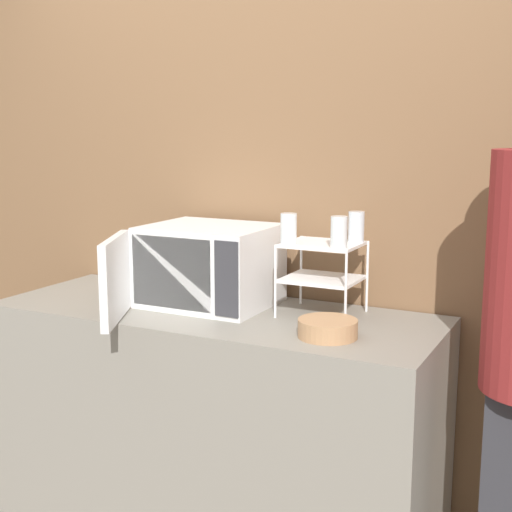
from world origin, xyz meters
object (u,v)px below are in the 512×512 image
(glass_front_right, at_px, (339,232))
(bowl, at_px, (328,329))
(glass_back_right, at_px, (356,227))
(glass_front_left, at_px, (289,229))
(microwave, at_px, (206,266))
(dish_rack, at_px, (322,263))

(glass_front_right, height_order, bowl, glass_front_right)
(glass_back_right, height_order, bowl, glass_back_right)
(glass_front_left, relative_size, glass_back_right, 1.00)
(glass_front_right, bearing_deg, glass_front_left, -179.85)
(glass_front_left, distance_m, glass_back_right, 0.27)
(microwave, xyz_separation_m, glass_front_right, (0.58, -0.02, 0.18))
(bowl, bearing_deg, microwave, 161.60)
(dish_rack, distance_m, glass_front_right, 0.19)
(glass_front_left, distance_m, glass_front_right, 0.20)
(glass_front_left, xyz_separation_m, bowl, (0.23, -0.18, -0.31))
(microwave, xyz_separation_m, bowl, (0.62, -0.20, -0.13))
(dish_rack, height_order, glass_front_left, glass_front_left)
(glass_front_left, bearing_deg, dish_rack, 41.52)
(glass_back_right, bearing_deg, glass_front_right, -92.42)
(glass_back_right, xyz_separation_m, glass_front_right, (-0.01, -0.17, 0.00))
(glass_front_left, distance_m, bowl, 0.43)
(glass_back_right, xyz_separation_m, bowl, (0.03, -0.35, -0.31))
(microwave, height_order, bowl, microwave)
(microwave, relative_size, dish_rack, 2.68)
(microwave, height_order, glass_front_right, glass_front_right)
(microwave, xyz_separation_m, glass_back_right, (0.59, 0.15, 0.18))
(dish_rack, xyz_separation_m, glass_front_left, (-0.10, -0.09, 0.14))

